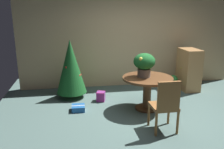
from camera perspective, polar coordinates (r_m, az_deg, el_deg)
name	(u,v)px	position (r m, az deg, el deg)	size (l,w,h in m)	color
ground_plane	(154,117)	(4.88, 10.25, -10.05)	(6.60, 6.60, 0.00)	#4C6660
back_wall_panel	(130,39)	(6.57, 4.33, 8.54)	(6.00, 0.10, 2.60)	tan
round_dining_table	(147,85)	(5.03, 8.56, -2.63)	(1.06, 1.06, 0.72)	brown
flower_vase	(144,63)	(4.92, 7.83, 2.76)	(0.45, 0.45, 0.50)	#665B51
wooden_chair_near	(166,104)	(4.14, 12.84, -6.96)	(0.43, 0.44, 0.96)	brown
holiday_tree	(71,67)	(5.69, -9.97, 1.89)	(0.72, 0.72, 1.42)	brown
gift_box_purple	(101,96)	(5.56, -2.72, -5.32)	(0.24, 0.24, 0.22)	#9E287A
gift_box_blue	(78,108)	(5.11, -8.17, -8.06)	(0.28, 0.28, 0.11)	#1E569E
wooden_cabinet	(189,69)	(6.58, 18.10, 1.16)	(0.44, 0.69, 1.09)	#B27F4C
potted_plant	(173,82)	(6.50, 14.53, -1.68)	(0.26, 0.26, 0.41)	#4C382D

